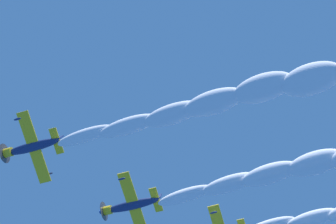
{
  "coord_description": "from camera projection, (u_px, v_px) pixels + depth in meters",
  "views": [
    {
      "loc": [
        -32.82,
        4.57,
        2.17
      ],
      "look_at": [
        -13.7,
        -8.7,
        59.11
      ],
      "focal_mm": 62.69,
      "sensor_mm": 36.0,
      "label": 1
    }
  ],
  "objects": [
    {
      "name": "airplane_lead",
      "position": [
        31.0,
        147.0,
        63.62
      ],
      "size": [
        6.84,
        7.07,
        2.95
      ],
      "color": "navy"
    },
    {
      "name": "airplane_left_wingman",
      "position": [
        130.0,
        205.0,
        66.13
      ],
      "size": [
        6.84,
        7.16,
        2.54
      ],
      "color": "navy"
    },
    {
      "name": "smoke_trail_lead",
      "position": [
        300.0,
        80.0,
        58.1
      ],
      "size": [
        33.62,
        26.72,
        5.97
      ],
      "color": "white"
    }
  ]
}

